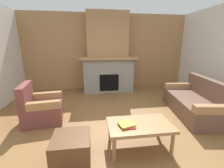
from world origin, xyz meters
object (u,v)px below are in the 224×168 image
fireplace (108,58)px  ottoman (72,149)px  armchair (41,108)px  couch (195,102)px  coffee_table (139,127)px

fireplace → ottoman: size_ratio=5.19×
fireplace → armchair: fireplace is taller
armchair → ottoman: size_ratio=1.65×
couch → armchair: size_ratio=2.23×
coffee_table → couch: bearing=30.8°
couch → fireplace: bearing=129.9°
fireplace → armchair: 2.83m
fireplace → couch: bearing=-50.1°
couch → armchair: same height
armchair → ottoman: armchair is taller
armchair → coffee_table: bearing=-32.3°
coffee_table → fireplace: bearing=92.4°
coffee_table → ottoman: size_ratio=1.92×
armchair → fireplace: bearing=51.0°
fireplace → ottoman: fireplace is taller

